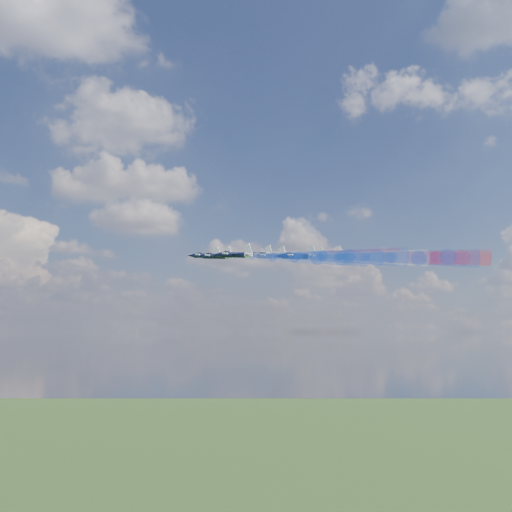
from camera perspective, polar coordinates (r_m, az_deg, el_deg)
name	(u,v)px	position (r m, az deg, el deg)	size (l,w,h in m)	color
jet_lead	(205,256)	(191.70, -4.82, 0.03)	(10.84, 13.55, 3.61)	black
trail_lead	(277,257)	(176.60, 1.95, -0.05)	(4.52, 40.96, 4.52)	white
jet_inner_left	(215,256)	(176.05, -3.85, -0.04)	(10.84, 13.55, 3.61)	black
trail_inner_left	(295,257)	(161.47, 3.65, -0.13)	(4.52, 40.96, 4.52)	blue
jet_inner_right	(256,254)	(192.31, 0.04, 0.16)	(10.84, 13.55, 3.61)	black
trail_inner_right	(332,255)	(179.18, 7.13, 0.09)	(4.52, 40.96, 4.52)	red
jet_outer_left	(233,255)	(160.07, -2.15, 0.10)	(10.84, 13.55, 3.61)	black
trail_outer_left	(323,256)	(146.33, 6.32, 0.01)	(4.52, 40.96, 4.52)	blue
jet_center_third	(269,256)	(177.73, 1.22, -0.01)	(10.84, 13.55, 3.61)	black
trail_center_third	(352,257)	(165.22, 9.03, -0.10)	(4.52, 40.96, 4.52)	white
jet_outer_right	(308,257)	(195.77, 4.89, -0.06)	(10.84, 13.55, 3.61)	black
trail_outer_right	(386,258)	(184.67, 12.14, -0.14)	(4.52, 40.96, 4.52)	red
jet_rear_left	(296,256)	(162.30, 3.81, -0.02)	(10.84, 13.55, 3.61)	black
trail_rear_left	(391,257)	(151.05, 12.59, -0.12)	(4.52, 40.96, 4.52)	blue
jet_rear_right	(324,256)	(180.96, 6.46, 0.01)	(10.84, 13.55, 3.61)	black
trail_rear_right	(411,257)	(170.67, 14.42, -0.07)	(4.52, 40.96, 4.52)	red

